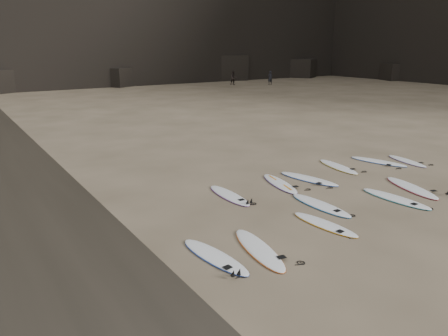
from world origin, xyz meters
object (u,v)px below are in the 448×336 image
at_px(surfboard_1, 325,224).
at_px(surfboard_5, 229,195).
at_px(surfboard_6, 280,183).
at_px(surfboard_7, 309,179).
at_px(surfboard_3, 396,198).
at_px(surfboard_8, 338,166).
at_px(surfboard_11, 215,256).
at_px(person_b, 233,78).
at_px(surfboard_0, 259,249).
at_px(surfboard_2, 320,205).
at_px(surfboard_9, 378,161).
at_px(surfboard_4, 411,187).
at_px(surfboard_10, 407,161).
at_px(person_a, 270,78).

height_order(surfboard_1, surfboard_5, surfboard_5).
relative_size(surfboard_6, surfboard_7, 0.97).
relative_size(surfboard_3, surfboard_5, 1.06).
xyz_separation_m(surfboard_8, surfboard_11, (-8.94, -4.19, -0.00)).
bearing_deg(person_b, surfboard_0, -108.25).
relative_size(surfboard_2, surfboard_8, 1.02).
bearing_deg(surfboard_6, surfboard_9, 14.23).
relative_size(surfboard_4, surfboard_11, 1.09).
relative_size(surfboard_1, surfboard_2, 0.90).
xyz_separation_m(surfboard_3, surfboard_10, (4.79, 2.92, -0.01)).
xyz_separation_m(surfboard_8, person_b, (18.33, 35.24, 0.85)).
height_order(surfboard_1, surfboard_3, surfboard_3).
relative_size(surfboard_3, surfboard_6, 1.03).
distance_m(surfboard_2, surfboard_3, 2.82).
bearing_deg(surfboard_0, surfboard_1, 17.06).
bearing_deg(surfboard_0, person_a, 62.78).
bearing_deg(surfboard_0, surfboard_5, 78.75).
bearing_deg(surfboard_1, surfboard_8, 34.68).
distance_m(surfboard_8, person_b, 39.73).
bearing_deg(surfboard_7, surfboard_0, -157.17).
xyz_separation_m(surfboard_7, person_b, (20.66, 35.86, 0.85)).
height_order(surfboard_1, surfboard_10, surfboard_1).
xyz_separation_m(surfboard_2, surfboard_5, (-2.02, 2.47, -0.00)).
distance_m(surfboard_1, surfboard_2, 1.61).
distance_m(surfboard_1, surfboard_3, 3.71).
bearing_deg(surfboard_1, surfboard_10, 15.63).
xyz_separation_m(surfboard_3, surfboard_8, (1.41, 3.96, -0.00)).
bearing_deg(surfboard_7, surfboard_11, -164.20).
bearing_deg(surfboard_6, person_b, 72.00).
height_order(surfboard_10, person_a, person_a).
xyz_separation_m(surfboard_6, surfboard_8, (3.68, 0.46, -0.00)).
xyz_separation_m(surfboard_6, surfboard_9, (5.88, 0.06, 0.00)).
height_order(surfboard_7, surfboard_10, surfboard_7).
distance_m(surfboard_4, surfboard_5, 6.88).
xyz_separation_m(surfboard_2, surfboard_11, (-4.88, -1.18, -0.00)).
height_order(surfboard_5, surfboard_8, surfboard_8).
xyz_separation_m(surfboard_4, surfboard_9, (2.08, 3.13, -0.00)).
bearing_deg(surfboard_4, surfboard_7, 147.40).
height_order(surfboard_3, surfboard_6, surfboard_3).
bearing_deg(surfboard_0, surfboard_8, 41.79).
bearing_deg(person_b, surfboard_5, -109.26).
relative_size(surfboard_9, surfboard_11, 1.04).
xyz_separation_m(surfboard_0, surfboard_9, (9.94, 4.07, -0.00)).
distance_m(surfboard_2, surfboard_9, 6.77).
height_order(surfboard_1, person_b, person_b).
bearing_deg(surfboard_4, surfboard_2, -169.82).
bearing_deg(person_a, surfboard_7, 64.58).
bearing_deg(surfboard_10, surfboard_4, -129.87).
distance_m(surfboard_10, surfboard_11, 12.72).
bearing_deg(surfboard_11, surfboard_6, 28.97).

